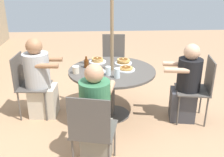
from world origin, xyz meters
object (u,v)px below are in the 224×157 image
(diner_west, at_px, (186,86))
(patio_chair_east, at_px, (28,82))
(diner_east, at_px, (40,82))
(pancake_plate_d, at_px, (123,62))
(patio_chair_west, at_px, (199,86))
(coffee_cup, at_px, (76,70))
(diner_south, at_px, (96,119))
(patio_chair_north, at_px, (113,56))
(pancake_plate_b, at_px, (98,60))
(patio_table, at_px, (112,76))
(pancake_plate_c, at_px, (126,69))
(drinking_glass_b, at_px, (117,73))
(drinking_glass_a, at_px, (108,71))
(pancake_plate_a, at_px, (97,72))
(patio_chair_south, at_px, (92,128))

(diner_west, bearing_deg, patio_chair_east, 93.04)
(diner_east, bearing_deg, pancake_plate_d, 102.59)
(patio_chair_west, height_order, coffee_cup, patio_chair_west)
(patio_chair_west, relative_size, pancake_plate_d, 3.60)
(patio_chair_west, bearing_deg, pancake_plate_d, 75.20)
(diner_south, xyz_separation_m, coffee_cup, (0.91, 0.27, 0.23))
(diner_south, height_order, patio_chair_west, diner_south)
(diner_south, bearing_deg, patio_chair_north, 94.41)
(diner_east, xyz_separation_m, pancake_plate_b, (0.27, -0.84, 0.22))
(patio_table, relative_size, pancake_plate_d, 4.77)
(pancake_plate_c, bearing_deg, coffee_cup, 97.11)
(patio_chair_north, height_order, diner_east, diner_east)
(patio_table, height_order, drinking_glass_b, drinking_glass_b)
(patio_chair_north, relative_size, coffee_cup, 9.17)
(patio_table, bearing_deg, pancake_plate_c, -97.08)
(pancake_plate_c, bearing_deg, pancake_plate_b, 47.25)
(drinking_glass_a, bearing_deg, diner_west, -88.47)
(diner_east, xyz_separation_m, drinking_glass_b, (-0.38, -1.09, 0.25))
(patio_chair_east, xyz_separation_m, diner_east, (-0.01, -0.18, 0.00))
(pancake_plate_a, relative_size, drinking_glass_a, 2.14)
(patio_chair_west, relative_size, diner_west, 0.82)
(patio_chair_east, xyz_separation_m, coffee_cup, (-0.19, -0.72, 0.24))
(patio_chair_east, distance_m, pancake_plate_d, 1.43)
(diner_south, distance_m, pancake_plate_d, 1.36)
(patio_chair_south, relative_size, pancake_plate_c, 3.60)
(patio_chair_west, xyz_separation_m, pancake_plate_a, (0.09, 1.42, 0.20))
(patio_chair_west, distance_m, coffee_cup, 1.72)
(diner_south, distance_m, pancake_plate_a, 0.93)
(patio_chair_north, distance_m, diner_east, 1.62)
(pancake_plate_a, relative_size, pancake_plate_c, 1.00)
(patio_chair_south, relative_size, diner_west, 0.82)
(pancake_plate_a, xyz_separation_m, drinking_glass_b, (-0.20, -0.27, 0.05))
(patio_chair_east, bearing_deg, pancake_plate_a, 83.05)
(patio_chair_north, distance_m, patio_chair_west, 1.81)
(patio_chair_west, distance_m, drinking_glass_a, 1.29)
(patio_chair_north, height_order, patio_chair_east, same)
(patio_chair_north, height_order, diner_south, diner_south)
(patio_chair_south, distance_m, drinking_glass_a, 1.04)
(diner_east, xyz_separation_m, diner_west, (-0.24, -2.07, -0.01))
(patio_chair_south, bearing_deg, diner_west, 50.81)
(pancake_plate_b, distance_m, pancake_plate_d, 0.40)
(pancake_plate_d, bearing_deg, pancake_plate_b, 77.64)
(diner_east, bearing_deg, patio_chair_west, 86.96)
(patio_chair_east, bearing_deg, patio_chair_north, 134.73)
(pancake_plate_a, bearing_deg, drinking_glass_a, -121.18)
(patio_chair_south, bearing_deg, patio_table, 90.00)
(patio_chair_north, distance_m, coffee_cup, 1.48)
(pancake_plate_a, xyz_separation_m, pancake_plate_d, (0.37, -0.40, 0.02))
(diner_west, height_order, pancake_plate_b, diner_west)
(pancake_plate_a, relative_size, drinking_glass_b, 1.97)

